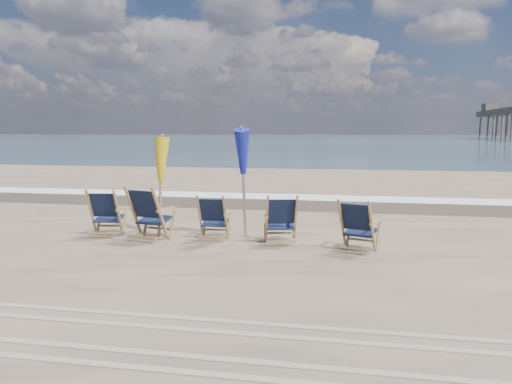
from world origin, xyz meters
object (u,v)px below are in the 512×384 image
beach_chair_1 (160,214)px  beach_chair_2 (225,218)px  umbrella_blue (244,155)px  beach_chair_4 (371,227)px  umbrella_yellow (160,164)px  beach_chair_3 (296,220)px  beach_chair_0 (118,213)px

beach_chair_1 → beach_chair_2: 1.23m
beach_chair_2 → umbrella_blue: (0.31, 0.23, 1.19)m
beach_chair_4 → beach_chair_1: bearing=16.5°
umbrella_yellow → beach_chair_2: bearing=-9.7°
beach_chair_3 → umbrella_yellow: umbrella_yellow is taller
beach_chair_2 → umbrella_yellow: size_ratio=0.46×
beach_chair_4 → umbrella_yellow: umbrella_yellow is taller
beach_chair_3 → umbrella_yellow: size_ratio=0.49×
beach_chair_1 → beach_chair_0: bearing=-4.8°
umbrella_yellow → beach_chair_3: bearing=-6.3°
umbrella_yellow → umbrella_blue: umbrella_blue is taller
beach_chair_4 → umbrella_blue: 2.76m
umbrella_yellow → umbrella_blue: (1.70, -0.01, 0.21)m
beach_chair_0 → beach_chair_2: (2.17, 0.07, -0.04)m
beach_chair_1 → umbrella_blue: (1.49, 0.60, 1.10)m
beach_chair_3 → umbrella_blue: (-1.04, 0.30, 1.17)m
beach_chair_2 → umbrella_blue: size_ratio=0.41×
beach_chair_4 → beach_chair_2: bearing=7.7°
beach_chair_0 → umbrella_blue: 2.75m
beach_chair_1 → umbrella_yellow: (-0.21, 0.60, 0.89)m
beach_chair_1 → beach_chair_2: bearing=-150.7°
beach_chair_0 → beach_chair_1: beach_chair_1 is taller
beach_chair_0 → beach_chair_1: size_ratio=0.90×
beach_chair_0 → beach_chair_1: 1.04m
beach_chair_2 → beach_chair_4: bearing=166.4°
umbrella_blue → beach_chair_1: bearing=-158.2°
beach_chair_2 → umbrella_yellow: bearing=-11.7°
beach_chair_1 → beach_chair_3: beach_chair_1 is taller
beach_chair_3 → beach_chair_2: bearing=-17.5°
umbrella_yellow → beach_chair_1: bearing=-70.5°
beach_chair_2 → beach_chair_4: size_ratio=0.95×
beach_chair_3 → beach_chair_0: bearing=-14.7°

